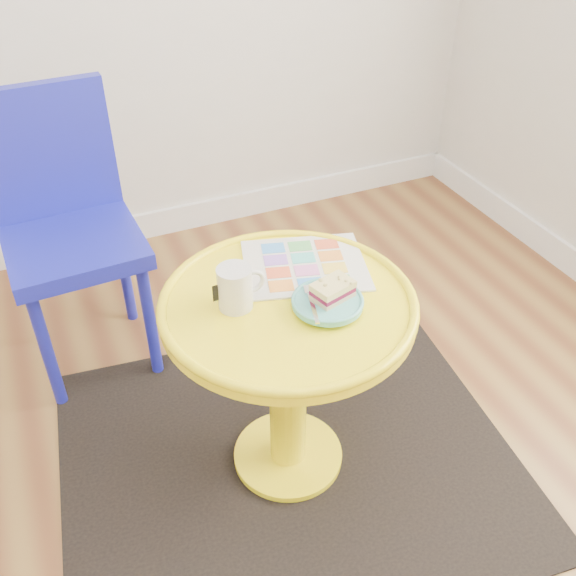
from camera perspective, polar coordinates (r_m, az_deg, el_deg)
name	(u,v)px	position (r m, az deg, el deg)	size (l,w,h in m)	color
rug	(288,457)	(1.97, 0.00, -14.80)	(1.30, 1.10, 0.01)	black
side_table	(288,352)	(1.66, 0.00, -5.72)	(0.63, 0.63, 0.59)	yellow
chair	(65,218)	(2.12, -19.18, 5.89)	(0.42, 0.42, 0.91)	#191EA8
newspaper	(305,265)	(1.67, 1.51, 2.05)	(0.31, 0.27, 0.01)	silver
mug	(236,286)	(1.51, -4.67, 0.13)	(0.12, 0.08, 0.11)	silver
plate	(327,302)	(1.52, 3.53, -1.28)	(0.17, 0.17, 0.02)	#53B0A9
cake_slice	(333,290)	(1.51, 3.99, -0.19)	(0.11, 0.09, 0.04)	#D3BC8C
fork	(312,302)	(1.51, 2.12, -1.28)	(0.05, 0.14, 0.00)	silver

